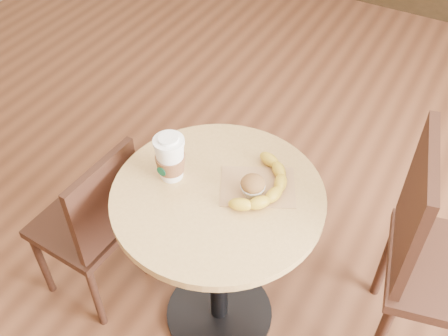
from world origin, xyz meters
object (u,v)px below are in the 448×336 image
Objects in this scene: cafe_table at (218,236)px; chair_right at (436,257)px; coffee_cup at (170,159)px; chair_left at (93,222)px; banana at (265,185)px; muffin at (253,186)px.

cafe_table is 0.74m from chair_right.
chair_right reaches higher than coffee_cup.
chair_left is at bearing 95.49° from chair_right.
banana is at bearing 34.96° from cafe_table.
coffee_cup reaches higher than banana.
chair_right reaches higher than chair_left.
chair_left is 0.73m from banana.
coffee_cup is 0.32m from banana.
cafe_table is 0.95× the size of chair_left.
muffin is (0.10, 0.05, 0.26)m from cafe_table.
banana is (0.13, 0.09, 0.24)m from cafe_table.
banana is (-0.56, -0.19, 0.24)m from chair_right.
muffin reaches higher than cafe_table.
cafe_table is 9.35× the size of muffin.
cafe_table is 4.47× the size of coffee_cup.
coffee_cup is 0.28m from muffin.
coffee_cup is at bearing -178.47° from cafe_table.
cafe_table is 0.34m from coffee_cup.
chair_right is at bearing 20.63° from banana.
chair_right is at bearing 111.17° from chair_left.
chair_left is 0.70m from muffin.
chair_right is 12.20× the size of muffin.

